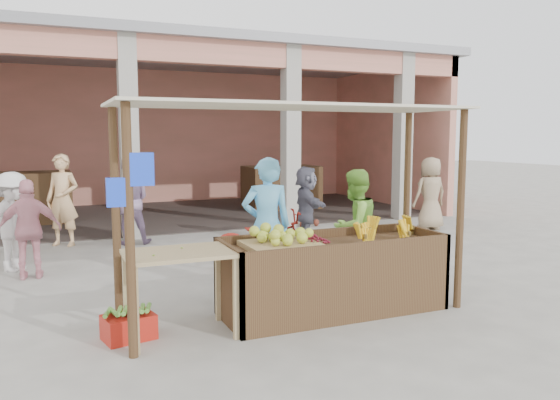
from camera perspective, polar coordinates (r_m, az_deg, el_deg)
name	(u,v)px	position (r m, az deg, el deg)	size (l,w,h in m)	color
ground	(294,317)	(6.35, 1.47, -12.09)	(60.00, 60.00, 0.00)	gray
market_building	(152,110)	(14.63, -13.20, 9.13)	(14.40, 6.40, 4.20)	#E48977
fruit_stall	(333,278)	(6.45, 5.56, -8.11)	(2.60, 0.95, 0.80)	#4C361E
stall_awning	(291,142)	(6.06, 1.16, 6.05)	(4.09, 1.35, 2.39)	#4C361E
banana_heap	(386,231)	(6.76, 11.05, -3.25)	(1.02, 0.56, 0.19)	yellow
melon_tray	(281,239)	(6.11, 0.13, -4.12)	(0.81, 0.71, 0.21)	#9F8352
berry_heap	(314,240)	(6.24, 3.55, -4.22)	(0.41, 0.34, 0.13)	maroon
side_table	(180,265)	(5.67, -10.43, -6.72)	(1.10, 0.74, 0.89)	tan
papaya_pile	(179,241)	(5.61, -10.49, -4.19)	(0.78, 0.45, 0.22)	#54922F
red_crate	(129,327)	(5.87, -15.52, -12.66)	(0.49, 0.35, 0.25)	#B31E13
plantain_bundle	(128,311)	(5.81, -15.58, -11.13)	(0.38, 0.26, 0.08)	#5A9937
produce_sacks	(308,212)	(12.35, 2.90, -1.30)	(0.85, 0.80, 0.65)	maroon
vendor_blue	(267,221)	(7.08, -1.41, -2.22)	(0.71, 0.52, 1.89)	#60BEF2
vendor_green	(355,224)	(7.63, 7.80, -2.46)	(0.81, 0.47, 1.68)	#85CD45
motorcycle	(267,238)	(8.46, -1.37, -4.04)	(1.79, 0.62, 0.93)	maroon
shopper_a	(13,218)	(9.17, -26.12, -1.68)	(1.05, 0.52, 1.63)	silver
shopper_b	(29,226)	(8.58, -24.71, -2.48)	(0.90, 0.48, 1.53)	pink
shopper_c	(431,190)	(12.30, 15.45, 1.04)	(0.85, 0.55, 1.76)	#9D8565
shopper_d	(306,203)	(10.45, 2.75, -0.26)	(1.43, 0.59, 1.55)	#535362
shopper_e	(63,198)	(10.90, -21.77, 0.17)	(0.66, 0.50, 1.79)	tan
shopper_f	(129,196)	(10.69, -15.51, 0.37)	(0.89, 0.51, 1.81)	gray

